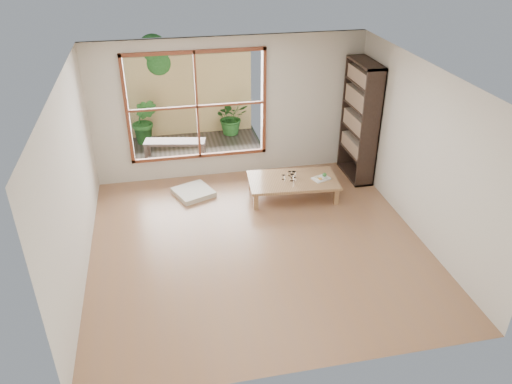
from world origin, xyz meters
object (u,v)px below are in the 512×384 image
bookshelf (360,121)px  food_tray (322,178)px  low_table (293,181)px  garden_bench (175,144)px

bookshelf → food_tray: size_ratio=6.24×
low_table → garden_bench: bearing=139.4°
low_table → bookshelf: bookshelf is taller
bookshelf → food_tray: (-0.89, -0.64, -0.74)m
low_table → garden_bench: 2.75m
low_table → garden_bench: size_ratio=1.28×
low_table → food_tray: (0.50, -0.08, 0.06)m
bookshelf → garden_bench: bearing=157.3°
garden_bench → low_table: bearing=-34.3°
food_tray → garden_bench: 3.18m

